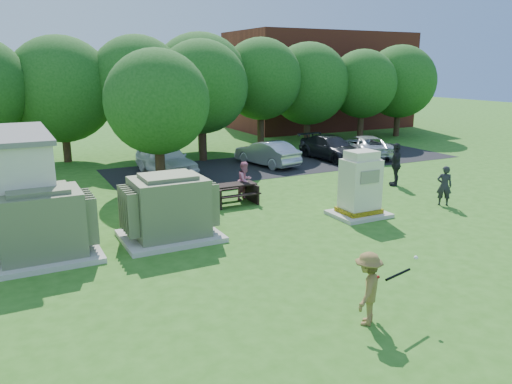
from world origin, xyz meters
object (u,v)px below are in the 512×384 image
person_walking_right (396,164)px  car_silver_a (267,153)px  car_silver_b (364,146)px  generator_cabinet (360,188)px  batter (368,289)px  car_dark (331,148)px  transformer_right (169,209)px  person_by_generator (444,186)px  picnic_table (233,191)px  person_at_picnic (245,181)px  car_white (166,159)px  transformer_left (42,226)px

person_walking_right → car_silver_a: (-2.97, 6.77, -0.30)m
car_silver_b → generator_cabinet: bearing=66.1°
car_silver_b → car_silver_a: bearing=12.4°
batter → car_dark: bearing=-162.5°
generator_cabinet → car_silver_b: generator_cabinet is taller
transformer_right → person_by_generator: (10.69, -1.17, -0.18)m
picnic_table → person_walking_right: (7.84, -0.60, 0.48)m
transformer_right → person_at_picnic: (4.19, 3.19, -0.19)m
picnic_table → car_white: car_white is taller
transformer_left → batter: transformer_left is taller
transformer_left → person_by_generator: (14.39, -1.17, -0.18)m
transformer_right → person_by_generator: transformer_right is taller
person_by_generator → car_silver_a: bearing=-38.0°
generator_cabinet → car_dark: generator_cabinet is taller
person_at_picnic → car_dark: 10.07m
transformer_right → person_by_generator: bearing=-6.3°
car_white → car_silver_b: 11.91m
generator_cabinet → person_walking_right: (4.46, 3.03, -0.07)m
car_white → person_at_picnic: bearing=-86.9°
transformer_left → transformer_right: 3.70m
transformer_left → person_at_picnic: transformer_left is taller
transformer_left → person_by_generator: size_ratio=1.91×
car_silver_b → car_dark: bearing=10.3°
batter → generator_cabinet: bearing=-166.6°
transformer_right → transformer_left: bearing=180.0°
person_at_picnic → car_silver_a: 7.16m
car_white → generator_cabinet: bearing=-77.8°
transformer_right → generator_cabinet: (6.86, -0.79, 0.08)m
person_walking_right → transformer_right: bearing=-43.6°
picnic_table → batter: size_ratio=1.16×
batter → car_silver_b: bearing=-168.0°
car_white → car_silver_a: (5.54, -0.42, -0.07)m
person_by_generator → car_silver_a: person_by_generator is taller
generator_cabinet → picnic_table: bearing=133.0°
car_white → car_silver_b: size_ratio=0.94×
car_silver_a → car_dark: car_dark is taller
person_walking_right → car_dark: 6.73m
transformer_left → picnic_table: (7.18, 2.84, -0.48)m
person_at_picnic → car_silver_b: (10.50, 5.46, -0.13)m
person_by_generator → picnic_table: bearing=10.0°
picnic_table → person_walking_right: size_ratio=0.95×
picnic_table → transformer_right: bearing=-140.8°
transformer_right → car_white: 9.85m
person_walking_right → car_silver_a: person_walking_right is taller
person_at_picnic → person_walking_right: size_ratio=0.80×
generator_cabinet → batter: generator_cabinet is taller
transformer_right → picnic_table: bearing=39.2°
batter → person_at_picnic: batter is taller
person_by_generator → car_silver_a: size_ratio=0.38×
transformer_left → picnic_table: transformer_left is taller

